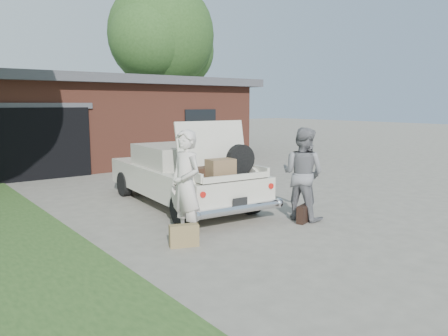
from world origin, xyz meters
TOP-DOWN VIEW (x-y plane):
  - ground at (0.00, 0.00)m, footprint 90.00×90.00m
  - house at (0.98, 11.47)m, footprint 12.80×7.80m
  - tree_right at (7.63, 16.26)m, footprint 6.83×5.94m
  - sedan at (0.25, 2.50)m, footprint 2.26×4.93m
  - woman_left at (-1.11, 0.21)m, footprint 0.50×0.72m
  - woman_right at (1.48, -0.06)m, footprint 0.92×1.06m
  - suitcase_left at (-1.35, -0.09)m, footprint 0.50×0.31m
  - suitcase_right at (1.33, -0.26)m, footprint 0.47×0.28m

SIDE VIEW (x-z plane):
  - ground at x=0.00m, z-range 0.00..0.00m
  - suitcase_right at x=1.33m, z-range 0.00..0.35m
  - suitcase_left at x=-1.35m, z-range 0.00..0.37m
  - sedan at x=0.25m, z-range -0.28..1.69m
  - woman_right at x=1.48m, z-range 0.00..1.85m
  - woman_left at x=-1.11m, z-range 0.00..1.89m
  - house at x=0.98m, z-range 0.02..3.32m
  - tree_right at x=7.63m, z-range 1.32..10.44m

